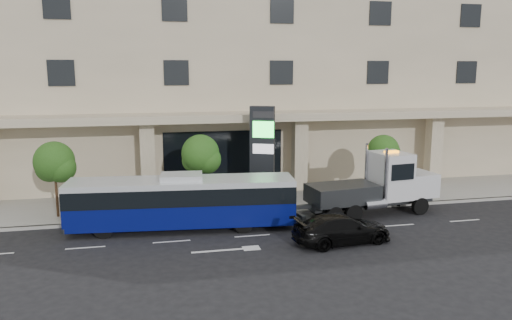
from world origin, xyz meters
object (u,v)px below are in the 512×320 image
(black_sedan, at_px, (342,229))
(city_bus, at_px, (182,201))
(tow_truck, at_px, (378,186))
(signage_pylon, at_px, (262,154))

(black_sedan, bearing_deg, city_bus, 56.11)
(tow_truck, distance_m, signage_pylon, 7.14)
(black_sedan, distance_m, signage_pylon, 8.35)
(black_sedan, xyz_separation_m, signage_pylon, (-2.16, 7.68, 2.45))
(tow_truck, height_order, black_sedan, tow_truck)
(signage_pylon, bearing_deg, tow_truck, -7.33)
(black_sedan, relative_size, signage_pylon, 0.82)
(tow_truck, bearing_deg, city_bus, 174.65)
(city_bus, xyz_separation_m, black_sedan, (7.34, -3.76, -0.80))
(black_sedan, bearing_deg, signage_pylon, 8.95)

